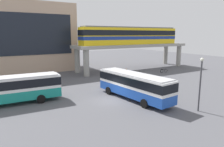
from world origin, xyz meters
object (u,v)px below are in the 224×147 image
object	(u,v)px
bus_main	(134,83)
bicycle_black	(164,71)
bicycle_red	(108,74)
bus_secondary	(10,87)
pedestrian_walking_across	(126,73)
bicycle_blue	(131,74)
train	(132,35)
pedestrian_waiting_near_stop	(32,82)

from	to	relation	value
bus_main	bicycle_black	bearing A→B (deg)	34.28
bicycle_red	bicycle_black	size ratio (longest dim) A/B	0.97
bus_secondary	pedestrian_walking_across	distance (m)	20.37
bus_secondary	bicycle_blue	xyz separation A→B (m)	(21.63, 6.32, -1.63)
bicycle_black	bicycle_blue	bearing A→B (deg)	174.66
train	bicycle_black	distance (m)	10.62
bus_secondary	bicycle_black	xyz separation A→B (m)	(29.74, 5.57, -1.63)
train	pedestrian_waiting_near_stop	distance (m)	24.36
train	bicycle_black	size ratio (longest dim) A/B	13.80
train	bicycle_black	world-z (taller)	train
bus_secondary	bicycle_red	world-z (taller)	bus_secondary
bus_secondary	bicycle_blue	distance (m)	22.60
bus_main	bicycle_red	world-z (taller)	bus_main
bus_main	bicycle_red	distance (m)	15.34
pedestrian_walking_across	pedestrian_waiting_near_stop	xyz separation A→B (m)	(-16.09, 2.05, -0.03)
train	bicycle_black	bearing A→B (deg)	-64.03
pedestrian_waiting_near_stop	pedestrian_walking_across	bearing A→B (deg)	-7.26
bicycle_red	pedestrian_waiting_near_stop	bearing A→B (deg)	-173.74
bicycle_blue	pedestrian_waiting_near_stop	bearing A→B (deg)	177.52
bicycle_black	pedestrian_waiting_near_stop	bearing A→B (deg)	176.63
bicycle_blue	bicycle_black	distance (m)	8.14
bus_secondary	bicycle_blue	world-z (taller)	bus_secondary
bicycle_red	pedestrian_walking_across	xyz separation A→B (m)	(1.63, -3.64, 0.48)
bus_secondary	pedestrian_walking_across	bearing A→B (deg)	14.40
bicycle_red	bus_main	bearing A→B (deg)	-108.85
pedestrian_walking_across	pedestrian_waiting_near_stop	world-z (taller)	pedestrian_walking_across
bicycle_black	train	bearing A→B (deg)	115.97
bus_secondary	bicycle_black	bearing A→B (deg)	10.60
bus_main	bicycle_black	xyz separation A→B (m)	(16.59, 11.31, -1.63)
bicycle_red	pedestrian_waiting_near_stop	world-z (taller)	pedestrian_waiting_near_stop
bus_main	pedestrian_walking_across	size ratio (longest dim) A/B	6.34
bicycle_black	bus_main	bearing A→B (deg)	-145.72
bus_main	pedestrian_waiting_near_stop	bearing A→B (deg)	126.58
train	bus_secondary	xyz separation A→B (m)	(-26.35, -12.51, -5.65)
bus_main	bicycle_blue	distance (m)	14.85
bicycle_blue	bicycle_black	size ratio (longest dim) A/B	0.98
bicycle_black	pedestrian_walking_across	world-z (taller)	pedestrian_walking_across
pedestrian_walking_across	bicycle_black	bearing A→B (deg)	2.91
train	bus_main	bearing A→B (deg)	-125.89
train	pedestrian_waiting_near_stop	size ratio (longest dim) A/B	14.32
bicycle_red	bicycle_blue	xyz separation A→B (m)	(3.57, -2.37, 0.00)
pedestrian_walking_across	bus_secondary	bearing A→B (deg)	-165.60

